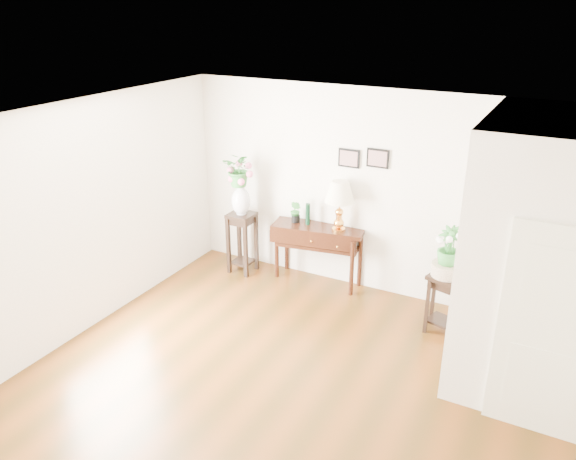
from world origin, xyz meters
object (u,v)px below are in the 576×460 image
Objects in this scene: console_table at (318,254)px; table_lamp at (339,206)px; plant_stand_a at (242,243)px; plant_stand_b at (442,303)px.

console_table is 1.81× the size of table_lamp.
table_lamp is (0.31, 0.00, 0.78)m from console_table.
console_table is 1.40× the size of plant_stand_a.
plant_stand_b is at bearing -16.26° from table_lamp.
plant_stand_b is (1.90, -0.47, -0.05)m from console_table.
table_lamp reaches higher than plant_stand_a.
table_lamp reaches higher than plant_stand_b.
table_lamp reaches higher than console_table.
table_lamp is 0.77× the size of plant_stand_a.
plant_stand_b is at bearing -23.38° from console_table.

